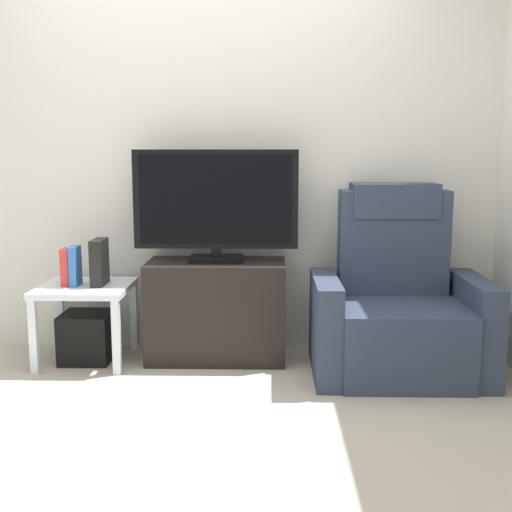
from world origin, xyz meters
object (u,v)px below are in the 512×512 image
object	(u,v)px
television	(216,203)
recliner_armchair	(397,308)
subwoofer_box	(87,337)
side_table	(85,297)
book_middle	(75,266)
game_console	(99,262)
book_leftmost	(67,267)
tv_stand	(217,310)

from	to	relation	value
television	recliner_armchair	distance (m)	1.24
subwoofer_box	side_table	bearing A→B (deg)	-75.96
recliner_armchair	book_middle	bearing A→B (deg)	166.81
book_middle	game_console	bearing A→B (deg)	12.29
book_middle	recliner_armchair	bearing A→B (deg)	-3.50
book_leftmost	side_table	bearing A→B (deg)	11.31
recliner_armchair	game_console	size ratio (longest dim) A/B	3.90
tv_stand	game_console	size ratio (longest dim) A/B	3.02
tv_stand	subwoofer_box	world-z (taller)	tv_stand
book_leftmost	tv_stand	bearing A→B (deg)	5.27
recliner_armchair	subwoofer_box	bearing A→B (deg)	166.10
tv_stand	book_leftmost	bearing A→B (deg)	-174.73
book_leftmost	book_middle	size ratio (longest dim) A/B	0.94
side_table	book_leftmost	distance (m)	0.21
book_leftmost	game_console	xyz separation A→B (m)	(0.19, 0.03, 0.03)
television	side_table	distance (m)	0.97
tv_stand	game_console	xyz separation A→B (m)	(-0.70, -0.05, 0.31)
side_table	subwoofer_box	xyz separation A→B (m)	(-0.00, 0.00, -0.25)
subwoofer_box	book_leftmost	size ratio (longest dim) A/B	1.32
television	book_leftmost	distance (m)	0.97
book_leftmost	book_middle	distance (m)	0.05
book_middle	game_console	xyz separation A→B (m)	(0.14, 0.03, 0.02)
game_console	tv_stand	bearing A→B (deg)	4.26
television	recliner_armchair	bearing A→B (deg)	-11.52
television	recliner_armchair	xyz separation A→B (m)	(1.06, -0.22, -0.59)
tv_stand	book_leftmost	world-z (taller)	book_leftmost
book_middle	game_console	size ratio (longest dim) A/B	0.86
subwoofer_box	book_middle	bearing A→B (deg)	-157.25
subwoofer_box	game_console	world-z (taller)	game_console
subwoofer_box	book_leftmost	bearing A→B (deg)	-168.69
television	recliner_armchair	size ratio (longest dim) A/B	0.92
side_table	book_middle	distance (m)	0.20
television	subwoofer_box	size ratio (longest dim) A/B	3.33
tv_stand	game_console	bearing A→B (deg)	-175.74
game_console	recliner_armchair	bearing A→B (deg)	-4.75
tv_stand	subwoofer_box	bearing A→B (deg)	-175.50
recliner_armchair	book_leftmost	world-z (taller)	recliner_armchair
recliner_armchair	book_middle	size ratio (longest dim) A/B	4.51
side_table	tv_stand	bearing A→B (deg)	4.50
television	subwoofer_box	bearing A→B (deg)	-174.16
game_console	side_table	bearing A→B (deg)	-173.66
tv_stand	recliner_armchair	distance (m)	1.08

